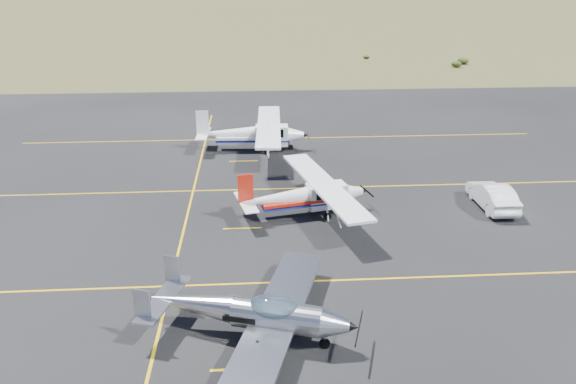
# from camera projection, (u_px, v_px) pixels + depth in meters

# --- Properties ---
(ground) EXTENTS (1600.00, 1600.00, 0.00)m
(ground) POSITION_uv_depth(u_px,v_px,m) (317.00, 307.00, 22.09)
(ground) COLOR #383D1C
(ground) RESTS_ON ground
(apron) EXTENTS (72.00, 72.00, 0.02)m
(apron) POSITION_uv_depth(u_px,v_px,m) (301.00, 231.00, 28.58)
(apron) COLOR black
(apron) RESTS_ON ground
(aircraft_low_wing) EXTENTS (7.55, 10.25, 2.24)m
(aircraft_low_wing) POSITION_uv_depth(u_px,v_px,m) (254.00, 313.00, 19.85)
(aircraft_low_wing) COLOR silver
(aircraft_low_wing) RESTS_ON apron
(aircraft_cessna) EXTENTS (6.72, 10.51, 2.66)m
(aircraft_cessna) POSITION_uv_depth(u_px,v_px,m) (305.00, 195.00, 30.02)
(aircraft_cessna) COLOR silver
(aircraft_cessna) RESTS_ON apron
(aircraft_plain) EXTENTS (7.06, 11.79, 2.99)m
(aircraft_plain) POSITION_uv_depth(u_px,v_px,m) (253.00, 133.00, 40.96)
(aircraft_plain) COLOR white
(aircraft_plain) RESTS_ON apron
(sedan) EXTENTS (1.53, 4.31, 1.42)m
(sedan) POSITION_uv_depth(u_px,v_px,m) (493.00, 196.00, 31.16)
(sedan) COLOR white
(sedan) RESTS_ON apron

